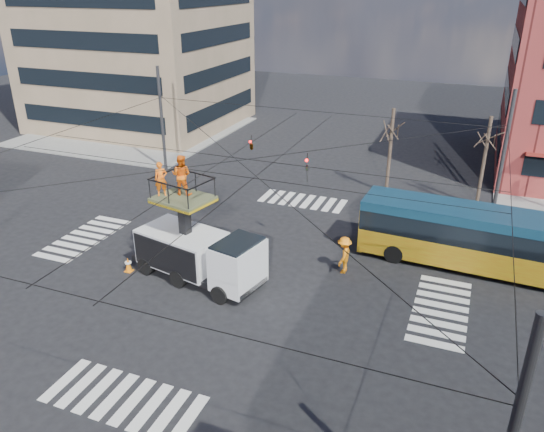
{
  "coord_description": "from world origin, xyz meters",
  "views": [
    {
      "loc": [
        10.35,
        -21.63,
        13.73
      ],
      "look_at": [
        1.21,
        1.34,
        2.67
      ],
      "focal_mm": 35.0,
      "sensor_mm": 36.0,
      "label": 1
    }
  ],
  "objects_px": {
    "traffic_cone": "(128,264)",
    "flagger": "(344,255)",
    "city_bus": "(491,240)",
    "worker_ground": "(155,241)",
    "utility_truck": "(198,242)"
  },
  "relations": [
    {
      "from": "traffic_cone",
      "to": "flagger",
      "type": "bearing_deg",
      "value": 21.25
    },
    {
      "from": "city_bus",
      "to": "worker_ground",
      "type": "distance_m",
      "value": 17.44
    },
    {
      "from": "city_bus",
      "to": "utility_truck",
      "type": "bearing_deg",
      "value": -151.92
    },
    {
      "from": "utility_truck",
      "to": "worker_ground",
      "type": "distance_m",
      "value": 3.81
    },
    {
      "from": "traffic_cone",
      "to": "worker_ground",
      "type": "distance_m",
      "value": 2.05
    },
    {
      "from": "worker_ground",
      "to": "traffic_cone",
      "type": "bearing_deg",
      "value": -168.27
    },
    {
      "from": "utility_truck",
      "to": "worker_ground",
      "type": "relative_size",
      "value": 4.07
    },
    {
      "from": "worker_ground",
      "to": "flagger",
      "type": "height_order",
      "value": "flagger"
    },
    {
      "from": "utility_truck",
      "to": "flagger",
      "type": "bearing_deg",
      "value": 38.9
    },
    {
      "from": "traffic_cone",
      "to": "worker_ground",
      "type": "bearing_deg",
      "value": 79.26
    },
    {
      "from": "utility_truck",
      "to": "flagger",
      "type": "xyz_separation_m",
      "value": [
        6.48,
        3.29,
        -1.05
      ]
    },
    {
      "from": "utility_truck",
      "to": "traffic_cone",
      "type": "xyz_separation_m",
      "value": [
        -3.79,
        -0.7,
        -1.64
      ]
    },
    {
      "from": "flagger",
      "to": "city_bus",
      "type": "bearing_deg",
      "value": 115.8
    },
    {
      "from": "traffic_cone",
      "to": "flagger",
      "type": "height_order",
      "value": "flagger"
    },
    {
      "from": "flagger",
      "to": "utility_truck",
      "type": "bearing_deg",
      "value": -60.68
    }
  ]
}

